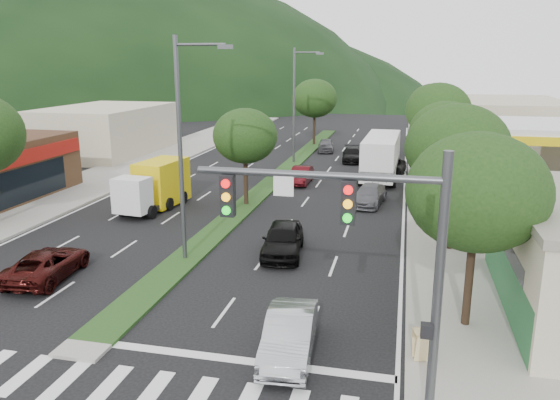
% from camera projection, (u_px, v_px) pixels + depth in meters
% --- Properties ---
extents(ground, '(160.00, 160.00, 0.00)m').
position_uv_depth(ground, '(90.00, 345.00, 17.71)').
color(ground, black).
rests_on(ground, ground).
extents(sidewalk_right, '(5.00, 90.00, 0.15)m').
position_uv_depth(sidewalk_right, '(444.00, 190.00, 38.57)').
color(sidewalk_right, gray).
rests_on(sidewalk_right, ground).
extents(sidewalk_left, '(6.00, 90.00, 0.15)m').
position_uv_depth(sidewalk_left, '(116.00, 173.00, 44.11)').
color(sidewalk_left, gray).
rests_on(sidewalk_left, ground).
extents(median, '(1.60, 56.00, 0.12)m').
position_uv_depth(median, '(281.00, 174.00, 44.12)').
color(median, '#1D3D16').
rests_on(median, ground).
extents(crosswalk, '(19.00, 2.20, 0.01)m').
position_uv_depth(crosswalk, '(51.00, 379.00, 15.82)').
color(crosswalk, silver).
rests_on(crosswalk, ground).
extents(traffic_signal, '(6.12, 0.40, 7.00)m').
position_uv_depth(traffic_signal, '(374.00, 245.00, 13.14)').
color(traffic_signal, '#47494C').
rests_on(traffic_signal, ground).
extents(bldg_left_far, '(9.00, 14.00, 4.60)m').
position_uv_depth(bldg_left_far, '(106.00, 130.00, 53.36)').
color(bldg_left_far, beige).
rests_on(bldg_left_far, ground).
extents(bldg_right_far, '(10.00, 16.00, 5.20)m').
position_uv_depth(bldg_right_far, '(507.00, 126.00, 54.35)').
color(bldg_right_far, beige).
rests_on(bldg_right_far, ground).
extents(hill_far, '(176.00, 132.00, 82.00)m').
position_uv_depth(hill_far, '(47.00, 96.00, 138.91)').
color(hill_far, black).
rests_on(hill_far, ground).
extents(tree_r_a, '(4.60, 4.60, 6.63)m').
position_uv_depth(tree_r_a, '(477.00, 192.00, 17.68)').
color(tree_r_a, black).
rests_on(tree_r_a, sidewalk_right).
extents(tree_r_b, '(4.80, 4.80, 6.94)m').
position_uv_depth(tree_r_b, '(457.00, 148.00, 25.17)').
color(tree_r_b, black).
rests_on(tree_r_b, sidewalk_right).
extents(tree_r_c, '(4.40, 4.40, 6.48)m').
position_uv_depth(tree_r_c, '(446.00, 132.00, 32.79)').
color(tree_r_c, black).
rests_on(tree_r_c, sidewalk_right).
extents(tree_r_d, '(5.00, 5.00, 7.17)m').
position_uv_depth(tree_r_d, '(438.00, 111.00, 42.12)').
color(tree_r_d, black).
rests_on(tree_r_d, sidewalk_right).
extents(tree_r_e, '(4.60, 4.60, 6.71)m').
position_uv_depth(tree_r_e, '(433.00, 104.00, 51.63)').
color(tree_r_e, black).
rests_on(tree_r_e, sidewalk_right).
extents(tree_med_near, '(4.00, 4.00, 6.02)m').
position_uv_depth(tree_med_near, '(245.00, 136.00, 33.60)').
color(tree_med_near, black).
rests_on(tree_med_near, median).
extents(tree_med_far, '(4.80, 4.80, 6.94)m').
position_uv_depth(tree_med_far, '(315.00, 98.00, 57.99)').
color(tree_med_far, black).
rests_on(tree_med_far, median).
extents(streetlight_near, '(2.60, 0.25, 10.00)m').
position_uv_depth(streetlight_near, '(184.00, 140.00, 23.83)').
color(streetlight_near, '#47494C').
rests_on(streetlight_near, ground).
extents(streetlight_mid, '(2.60, 0.25, 10.00)m').
position_uv_depth(streetlight_mid, '(296.00, 100.00, 47.42)').
color(streetlight_mid, '#47494C').
rests_on(streetlight_mid, ground).
extents(sedan_silver, '(1.81, 4.31, 1.39)m').
position_uv_depth(sedan_silver, '(289.00, 334.00, 16.97)').
color(sedan_silver, '#A7AAAF').
rests_on(sedan_silver, ground).
extents(suv_maroon, '(2.51, 4.71, 1.26)m').
position_uv_depth(suv_maroon, '(47.00, 264.00, 23.01)').
color(suv_maroon, '#330D0B').
rests_on(suv_maroon, ground).
extents(car_queue_a, '(2.31, 4.65, 1.52)m').
position_uv_depth(car_queue_a, '(283.00, 239.00, 25.75)').
color(car_queue_a, black).
rests_on(car_queue_a, ground).
extents(car_queue_b, '(2.30, 4.46, 1.24)m').
position_uv_depth(car_queue_b, '(369.00, 195.00, 34.78)').
color(car_queue_b, '#535359').
rests_on(car_queue_b, ground).
extents(car_queue_c, '(1.36, 3.83, 1.26)m').
position_uv_depth(car_queue_c, '(301.00, 175.00, 40.67)').
color(car_queue_c, '#450B10').
rests_on(car_queue_c, ground).
extents(car_queue_d, '(2.66, 4.75, 1.25)m').
position_uv_depth(car_queue_d, '(390.00, 167.00, 44.00)').
color(car_queue_d, black).
rests_on(car_queue_d, ground).
extents(car_queue_e, '(1.98, 3.93, 1.28)m').
position_uv_depth(car_queue_e, '(326.00, 145.00, 54.89)').
color(car_queue_e, '#525157').
rests_on(car_queue_e, ground).
extents(car_queue_f, '(2.16, 4.47, 1.25)m').
position_uv_depth(car_queue_f, '(352.00, 155.00, 49.49)').
color(car_queue_f, black).
rests_on(car_queue_f, ground).
extents(box_truck, '(2.77, 6.03, 2.88)m').
position_uv_depth(box_truck, '(156.00, 187.00, 33.78)').
color(box_truck, silver).
rests_on(box_truck, ground).
extents(motorhome, '(2.95, 8.68, 3.30)m').
position_uv_depth(motorhome, '(381.00, 156.00, 42.26)').
color(motorhome, white).
rests_on(motorhome, ground).
extents(a_frame_sign, '(0.70, 0.76, 1.26)m').
position_uv_depth(a_frame_sign, '(423.00, 343.00, 16.44)').
color(a_frame_sign, '#D6C082').
rests_on(a_frame_sign, sidewalk_right).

